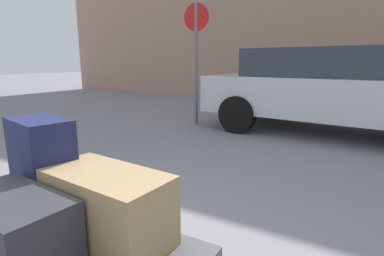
{
  "coord_description": "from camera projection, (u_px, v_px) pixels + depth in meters",
  "views": [
    {
      "loc": [
        1.14,
        -0.82,
        1.2
      ],
      "look_at": [
        0.0,
        1.2,
        0.69
      ],
      "focal_mm": 28.21,
      "sensor_mm": 36.0,
      "label": 1
    }
  ],
  "objects": [
    {
      "name": "duffel_bag_tan_rear_right",
      "position": [
        107.0,
        206.0,
        1.46
      ],
      "size": [
        0.68,
        0.38,
        0.35
      ],
      "primitive_type": "cube",
      "rotation": [
        0.0,
        0.0,
        -0.08
      ],
      "color": "#9E7F56",
      "rests_on": "luggage_cart"
    },
    {
      "name": "duffel_bag_charcoal_rear_left",
      "position": [
        15.0,
        229.0,
        1.31
      ],
      "size": [
        0.6,
        0.36,
        0.3
      ],
      "primitive_type": "cube",
      "rotation": [
        0.0,
        0.0,
        -0.09
      ],
      "color": "#2D2D33",
      "rests_on": "luggage_cart"
    },
    {
      "name": "suitcase_navy_front_right",
      "position": [
        43.0,
        168.0,
        1.68
      ],
      "size": [
        0.44,
        0.32,
        0.56
      ],
      "primitive_type": "cube",
      "rotation": [
        0.0,
        0.0,
        -0.23
      ],
      "color": "#191E47",
      "rests_on": "luggage_cart"
    },
    {
      "name": "parked_car",
      "position": [
        335.0,
        89.0,
        5.03
      ],
      "size": [
        4.44,
        2.21,
        1.42
      ],
      "color": "silver",
      "rests_on": "ground_plane"
    },
    {
      "name": "no_parking_sign",
      "position": [
        196.0,
        51.0,
        5.65
      ],
      "size": [
        0.5,
        0.07,
        2.26
      ],
      "color": "slate",
      "rests_on": "ground_plane"
    }
  ]
}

